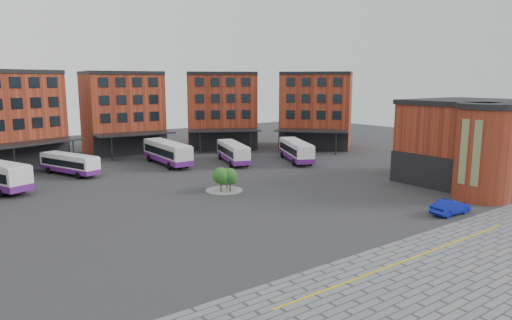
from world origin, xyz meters
TOP-DOWN VIEW (x-y plane):
  - ground at (0.00, 0.00)m, footprint 160.00×160.00m
  - yellow_line at (2.00, -14.00)m, footprint 26.00×0.15m
  - main_building at (-4.77, 38.25)m, footprint 94.14×42.48m
  - east_building at (28.70, -3.06)m, footprint 17.40×15.40m
  - tree_island at (2.04, 11.67)m, footprint 4.40×4.40m
  - bus_c at (-10.41, 32.61)m, footprint 5.93×10.45m
  - bus_d at (3.94, 31.76)m, footprint 3.56×12.78m
  - bus_e at (13.06, 27.01)m, footprint 6.07×11.58m
  - bus_f at (22.06, 22.13)m, footprint 7.58×11.90m
  - blue_car at (14.87, -9.33)m, footprint 4.63×1.87m

SIDE VIEW (x-z plane):
  - ground at x=0.00m, z-range 0.00..0.00m
  - yellow_line at x=2.00m, z-range 0.02..0.04m
  - blue_car at x=14.87m, z-range 0.00..1.50m
  - bus_c at x=-10.41m, z-range 0.12..3.02m
  - tree_island at x=2.04m, z-range 0.14..3.18m
  - bus_e at x=13.06m, z-range 0.13..3.33m
  - bus_f at x=22.06m, z-range 0.14..3.49m
  - bus_d at x=3.94m, z-range 0.15..3.72m
  - east_building at x=28.70m, z-range -0.01..10.59m
  - main_building at x=-4.77m, z-range -0.07..14.53m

